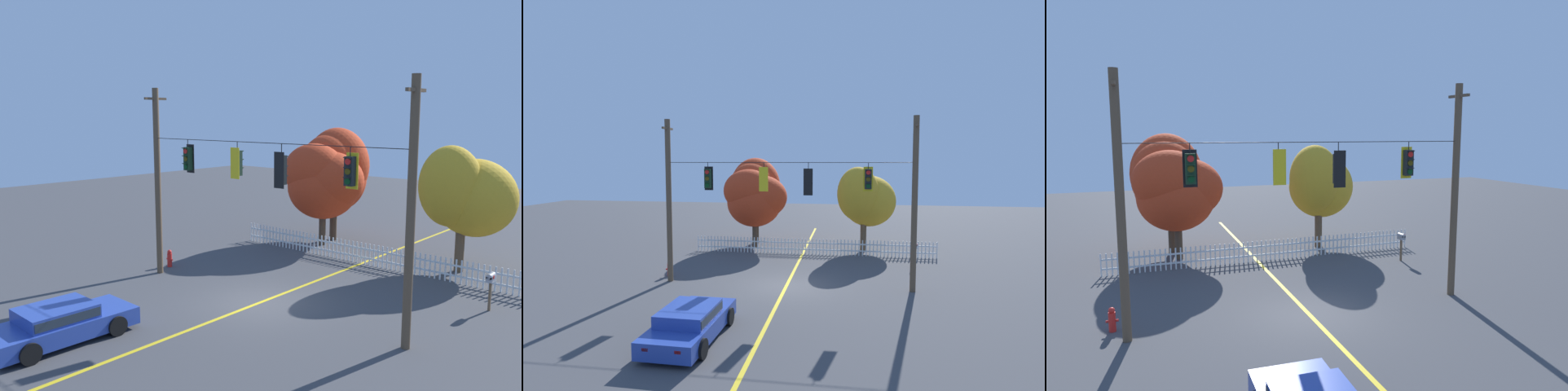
# 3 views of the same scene
# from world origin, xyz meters

# --- Properties ---
(ground) EXTENTS (80.00, 80.00, 0.00)m
(ground) POSITION_xyz_m (0.00, 0.00, 0.00)
(ground) COLOR #424244
(lane_centerline_stripe) EXTENTS (0.16, 36.00, 0.01)m
(lane_centerline_stripe) POSITION_xyz_m (0.00, 0.00, 0.00)
(lane_centerline_stripe) COLOR gold
(lane_centerline_stripe) RESTS_ON ground
(signal_support_span) EXTENTS (12.03, 1.10, 8.05)m
(signal_support_span) POSITION_xyz_m (0.00, 0.00, 4.10)
(signal_support_span) COLOR brown
(signal_support_span) RESTS_ON ground
(traffic_signal_eastbound_side) EXTENTS (0.43, 0.38, 1.36)m
(traffic_signal_eastbound_side) POSITION_xyz_m (-3.86, 0.01, 5.17)
(traffic_signal_eastbound_side) COLOR black
(traffic_signal_northbound_secondary) EXTENTS (0.43, 0.38, 1.37)m
(traffic_signal_northbound_secondary) POSITION_xyz_m (-1.08, -0.01, 5.16)
(traffic_signal_northbound_secondary) COLOR black
(traffic_signal_northbound_primary) EXTENTS (0.43, 0.38, 1.53)m
(traffic_signal_northbound_primary) POSITION_xyz_m (1.04, -0.01, 5.04)
(traffic_signal_northbound_primary) COLOR black
(traffic_signal_westbound_side) EXTENTS (0.43, 0.38, 1.33)m
(traffic_signal_westbound_side) POSITION_xyz_m (3.80, 0.01, 5.18)
(traffic_signal_westbound_side) COLOR black
(white_picket_fence) EXTENTS (15.43, 0.06, 1.01)m
(white_picket_fence) POSITION_xyz_m (0.65, 7.22, 0.51)
(white_picket_fence) COLOR white
(white_picket_fence) RESTS_ON ground
(autumn_maple_near_fence) EXTENTS (3.65, 3.75, 6.24)m
(autumn_maple_near_fence) POSITION_xyz_m (-3.92, 10.73, 3.98)
(autumn_maple_near_fence) COLOR #473828
(autumn_maple_near_fence) RESTS_ON ground
(autumn_maple_mid) EXTENTS (4.36, 3.70, 5.45)m
(autumn_maple_mid) POSITION_xyz_m (-3.55, 9.00, 3.47)
(autumn_maple_mid) COLOR #473828
(autumn_maple_mid) RESTS_ON ground
(autumn_oak_far_east) EXTENTS (3.91, 3.82, 5.63)m
(autumn_oak_far_east) POSITION_xyz_m (3.99, 9.14, 3.49)
(autumn_oak_far_east) COLOR brown
(autumn_oak_far_east) RESTS_ON ground
(parked_car) EXTENTS (2.11, 4.51, 1.15)m
(parked_car) POSITION_xyz_m (-2.30, -6.61, 0.61)
(parked_car) COLOR #28429E
(parked_car) RESTS_ON ground
(fire_hydrant) EXTENTS (0.38, 0.22, 0.79)m
(fire_hydrant) POSITION_xyz_m (-6.33, 0.89, 0.39)
(fire_hydrant) COLOR red
(fire_hydrant) RESTS_ON ground
(roadside_mailbox) EXTENTS (0.25, 0.44, 1.38)m
(roadside_mailbox) POSITION_xyz_m (6.65, 4.87, 1.13)
(roadside_mailbox) COLOR brown
(roadside_mailbox) RESTS_ON ground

